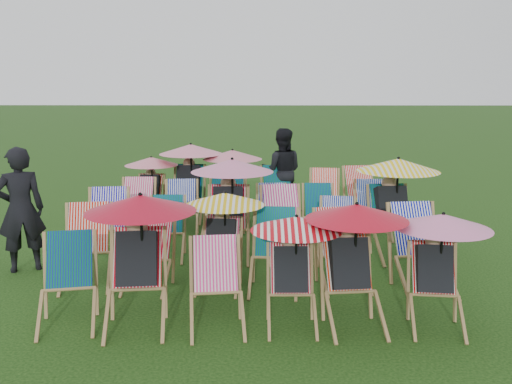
{
  "coord_description": "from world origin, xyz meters",
  "views": [
    {
      "loc": [
        0.16,
        -7.91,
        2.55
      ],
      "look_at": [
        0.06,
        0.43,
        0.9
      ],
      "focal_mm": 40.0,
      "sensor_mm": 36.0,
      "label": 1
    }
  ],
  "objects_px": {
    "deckchair_5": "(438,268)",
    "person_rear": "(282,171)",
    "person_left": "(21,209)",
    "deckchair_0": "(67,283)",
    "deckchair_29": "(363,194)"
  },
  "relations": [
    {
      "from": "deckchair_5",
      "to": "person_rear",
      "type": "distance_m",
      "value": 5.33
    },
    {
      "from": "person_rear",
      "to": "deckchair_5",
      "type": "bearing_deg",
      "value": 110.32
    },
    {
      "from": "person_left",
      "to": "deckchair_0",
      "type": "bearing_deg",
      "value": 97.27
    },
    {
      "from": "deckchair_5",
      "to": "person_rear",
      "type": "xyz_separation_m",
      "value": [
        -1.46,
        5.12,
        0.2
      ]
    },
    {
      "from": "deckchair_5",
      "to": "person_left",
      "type": "xyz_separation_m",
      "value": [
        -5.05,
        1.71,
        0.22
      ]
    },
    {
      "from": "deckchair_0",
      "to": "person_left",
      "type": "xyz_separation_m",
      "value": [
        -1.18,
        1.72,
        0.39
      ]
    },
    {
      "from": "deckchair_29",
      "to": "person_rear",
      "type": "distance_m",
      "value": 1.6
    },
    {
      "from": "deckchair_5",
      "to": "deckchair_29",
      "type": "xyz_separation_m",
      "value": [
        0.03,
        4.67,
        -0.15
      ]
    },
    {
      "from": "person_rear",
      "to": "deckchair_29",
      "type": "bearing_deg",
      "value": 167.49
    },
    {
      "from": "deckchair_5",
      "to": "person_left",
      "type": "bearing_deg",
      "value": 167.56
    },
    {
      "from": "deckchair_29",
      "to": "person_rear",
      "type": "relative_size",
      "value": 0.57
    },
    {
      "from": "deckchair_0",
      "to": "person_left",
      "type": "height_order",
      "value": "person_left"
    },
    {
      "from": "deckchair_29",
      "to": "person_rear",
      "type": "bearing_deg",
      "value": 155.02
    },
    {
      "from": "deckchair_29",
      "to": "person_left",
      "type": "xyz_separation_m",
      "value": [
        -5.09,
        -2.96,
        0.37
      ]
    },
    {
      "from": "person_rear",
      "to": "deckchair_0",
      "type": "bearing_deg",
      "value": 69.27
    }
  ]
}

